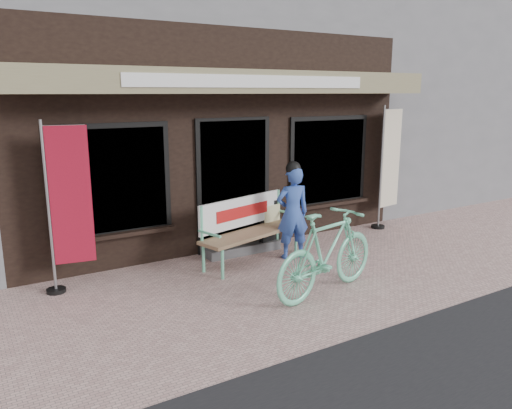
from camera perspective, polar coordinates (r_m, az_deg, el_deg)
ground at (r=6.97m, az=5.47°, el=-9.23°), size 70.00×70.00×0.00m
storefront at (r=10.85m, az=-10.51°, el=14.61°), size 7.00×6.77×6.00m
neighbor_right_near at (r=16.35m, az=18.58°, el=12.81°), size 10.00×7.00×5.60m
bench at (r=7.76m, az=-0.94°, el=-2.28°), size 1.91×0.94×1.00m
person at (r=7.87m, az=4.20°, el=-0.75°), size 0.60×0.46×1.56m
bicycle at (r=6.56m, az=8.13°, el=-5.46°), size 1.95×0.91×1.13m
nobori_red at (r=6.90m, az=-20.75°, el=-0.05°), size 0.67×0.28×2.27m
nobori_cream at (r=10.00m, az=14.94°, el=4.38°), size 0.70×0.29×2.36m
menu_stand at (r=8.38m, az=1.65°, el=-2.29°), size 0.42×0.17×0.83m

